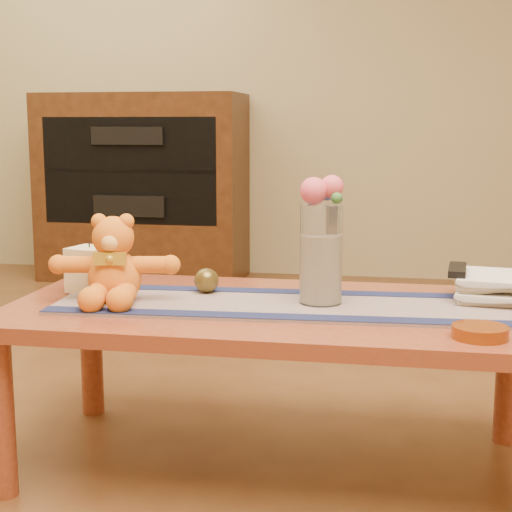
% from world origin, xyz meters
% --- Properties ---
extents(floor, '(5.50, 5.50, 0.00)m').
position_xyz_m(floor, '(0.00, 0.00, 0.00)').
color(floor, '#543118').
rests_on(floor, ground).
extents(wall_back, '(5.50, 0.00, 5.50)m').
position_xyz_m(wall_back, '(0.00, 2.75, 1.35)').
color(wall_back, tan).
rests_on(wall_back, floor).
extents(coffee_table_top, '(1.40, 0.70, 0.04)m').
position_xyz_m(coffee_table_top, '(0.00, 0.00, 0.43)').
color(coffee_table_top, maroon).
rests_on(coffee_table_top, floor).
extents(table_leg_fl, '(0.07, 0.07, 0.41)m').
position_xyz_m(table_leg_fl, '(-0.64, -0.29, 0.21)').
color(table_leg_fl, maroon).
rests_on(table_leg_fl, floor).
extents(table_leg_bl, '(0.07, 0.07, 0.41)m').
position_xyz_m(table_leg_bl, '(-0.64, 0.29, 0.21)').
color(table_leg_bl, maroon).
rests_on(table_leg_bl, floor).
extents(table_leg_br, '(0.07, 0.07, 0.41)m').
position_xyz_m(table_leg_br, '(0.64, 0.29, 0.21)').
color(table_leg_br, maroon).
rests_on(table_leg_br, floor).
extents(persian_runner, '(1.22, 0.41, 0.01)m').
position_xyz_m(persian_runner, '(0.03, -0.01, 0.45)').
color(persian_runner, '#1B224D').
rests_on(persian_runner, coffee_table_top).
extents(runner_border_near, '(1.20, 0.12, 0.00)m').
position_xyz_m(runner_border_near, '(0.04, -0.15, 0.46)').
color(runner_border_near, '#161D44').
rests_on(runner_border_near, persian_runner).
extents(runner_border_far, '(1.20, 0.12, 0.00)m').
position_xyz_m(runner_border_far, '(0.02, 0.14, 0.46)').
color(runner_border_far, '#161D44').
rests_on(runner_border_far, persian_runner).
extents(teddy_bear, '(0.36, 0.32, 0.22)m').
position_xyz_m(teddy_bear, '(-0.42, -0.05, 0.57)').
color(teddy_bear, orange).
rests_on(teddy_bear, persian_runner).
extents(pillar_candle, '(0.12, 0.12, 0.12)m').
position_xyz_m(pillar_candle, '(-0.53, 0.05, 0.52)').
color(pillar_candle, beige).
rests_on(pillar_candle, persian_runner).
extents(candle_wick, '(0.00, 0.00, 0.01)m').
position_xyz_m(candle_wick, '(-0.53, 0.05, 0.59)').
color(candle_wick, black).
rests_on(candle_wick, pillar_candle).
extents(glass_vase, '(0.11, 0.11, 0.26)m').
position_xyz_m(glass_vase, '(0.12, 0.01, 0.59)').
color(glass_vase, silver).
rests_on(glass_vase, persian_runner).
extents(potpourri_fill, '(0.09, 0.09, 0.18)m').
position_xyz_m(potpourri_fill, '(0.12, 0.01, 0.55)').
color(potpourri_fill, beige).
rests_on(potpourri_fill, glass_vase).
extents(rose_left, '(0.07, 0.07, 0.07)m').
position_xyz_m(rose_left, '(0.10, 0.00, 0.75)').
color(rose_left, '#E04F65').
rests_on(rose_left, glass_vase).
extents(rose_right, '(0.06, 0.06, 0.06)m').
position_xyz_m(rose_right, '(0.14, 0.02, 0.76)').
color(rose_right, '#E04F65').
rests_on(rose_right, glass_vase).
extents(blue_flower_back, '(0.04, 0.04, 0.04)m').
position_xyz_m(blue_flower_back, '(0.13, 0.05, 0.75)').
color(blue_flower_back, '#445395').
rests_on(blue_flower_back, glass_vase).
extents(blue_flower_side, '(0.04, 0.04, 0.04)m').
position_xyz_m(blue_flower_side, '(0.09, 0.03, 0.74)').
color(blue_flower_side, '#445395').
rests_on(blue_flower_side, glass_vase).
extents(leaf_sprig, '(0.03, 0.03, 0.03)m').
position_xyz_m(leaf_sprig, '(0.16, -0.01, 0.74)').
color(leaf_sprig, '#33662D').
rests_on(leaf_sprig, glass_vase).
extents(bronze_ball, '(0.09, 0.09, 0.07)m').
position_xyz_m(bronze_ball, '(-0.21, 0.08, 0.49)').
color(bronze_ball, brown).
rests_on(bronze_ball, persian_runner).
extents(book_bottom, '(0.17, 0.23, 0.02)m').
position_xyz_m(book_bottom, '(0.47, 0.15, 0.46)').
color(book_bottom, beige).
rests_on(book_bottom, coffee_table_top).
extents(book_lower, '(0.20, 0.25, 0.02)m').
position_xyz_m(book_lower, '(0.48, 0.15, 0.48)').
color(book_lower, beige).
rests_on(book_lower, book_bottom).
extents(book_upper, '(0.17, 0.23, 0.02)m').
position_xyz_m(book_upper, '(0.47, 0.16, 0.50)').
color(book_upper, beige).
rests_on(book_upper, book_lower).
extents(book_top, '(0.19, 0.24, 0.02)m').
position_xyz_m(book_top, '(0.48, 0.15, 0.52)').
color(book_top, beige).
rests_on(book_top, book_upper).
extents(tv_remote, '(0.06, 0.16, 0.02)m').
position_xyz_m(tv_remote, '(0.47, 0.14, 0.54)').
color(tv_remote, black).
rests_on(tv_remote, book_top).
extents(amber_dish, '(0.15, 0.15, 0.03)m').
position_xyz_m(amber_dish, '(0.50, -0.23, 0.46)').
color(amber_dish, '#BF5914').
rests_on(amber_dish, coffee_table_top).
extents(media_cabinet, '(1.20, 0.50, 1.10)m').
position_xyz_m(media_cabinet, '(-1.20, 2.48, 0.55)').
color(media_cabinet, black).
rests_on(media_cabinet, floor).
extents(cabinet_cavity, '(1.02, 0.03, 0.61)m').
position_xyz_m(cabinet_cavity, '(-1.20, 2.25, 0.66)').
color(cabinet_cavity, black).
rests_on(cabinet_cavity, media_cabinet).
extents(cabinet_shelf, '(1.02, 0.20, 0.02)m').
position_xyz_m(cabinet_shelf, '(-1.20, 2.33, 0.66)').
color(cabinet_shelf, black).
rests_on(cabinet_shelf, media_cabinet).
extents(stereo_upper, '(0.42, 0.28, 0.10)m').
position_xyz_m(stereo_upper, '(-1.20, 2.35, 0.86)').
color(stereo_upper, black).
rests_on(stereo_upper, media_cabinet).
extents(stereo_lower, '(0.42, 0.28, 0.12)m').
position_xyz_m(stereo_lower, '(-1.20, 2.35, 0.46)').
color(stereo_lower, black).
rests_on(stereo_lower, media_cabinet).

